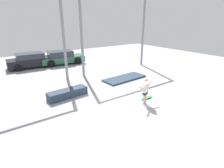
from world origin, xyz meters
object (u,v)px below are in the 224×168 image
manual_pad (125,78)px  parked_car_black (32,60)px  parked_car_green (62,58)px  skateboarder (145,90)px  skateboard (147,98)px  grind_box (68,93)px

manual_pad → parked_car_black: 9.29m
manual_pad → parked_car_green: parked_car_green is taller
skateboarder → parked_car_black: size_ratio=0.33×
skateboard → parked_car_green: bearing=94.8°
parked_car_black → skateboarder: bearing=-72.1°
skateboarder → parked_car_green: skateboarder is taller
parked_car_black → skateboard: bearing=-68.9°
manual_pad → parked_car_green: size_ratio=0.78×
grind_box → parked_car_black: parked_car_black is taller
skateboard → parked_car_black: parked_car_black is taller
parked_car_black → parked_car_green: 2.80m
grind_box → manual_pad: grind_box is taller
skateboarder → parked_car_green: (-0.46, 11.34, -0.17)m
skateboard → manual_pad: bearing=70.9°
manual_pad → parked_car_black: size_ratio=0.77×
grind_box → skateboard: bearing=-37.9°
parked_car_green → skateboarder: bearing=-81.9°
skateboarder → grind_box: bearing=118.3°
skateboard → grind_box: grind_box is taller
grind_box → parked_car_green: 8.51m
skateboarder → grind_box: size_ratio=0.63×
skateboarder → manual_pad: size_ratio=0.43×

